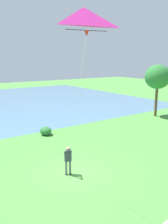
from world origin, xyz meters
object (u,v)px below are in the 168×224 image
at_px(tree_treeline_center, 158,77).
at_px(flying_kite, 84,23).
at_px(person_kite_flyer, 68,158).
at_px(lakeside_shrub, 46,131).

bearing_deg(tree_treeline_center, flying_kite, -60.47).
relative_size(person_kite_flyer, flying_kite, 0.26).
relative_size(flying_kite, lakeside_shrub, 5.65).
height_order(person_kite_flyer, flying_kite, flying_kite).
bearing_deg(flying_kite, lakeside_shrub, 162.57).
relative_size(person_kite_flyer, tree_treeline_center, 0.29).
distance_m(person_kite_flyer, tree_treeline_center, 18.36).
relative_size(person_kite_flyer, lakeside_shrub, 1.49).
height_order(person_kite_flyer, lakeside_shrub, person_kite_flyer).
bearing_deg(lakeside_shrub, person_kite_flyer, -16.46).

